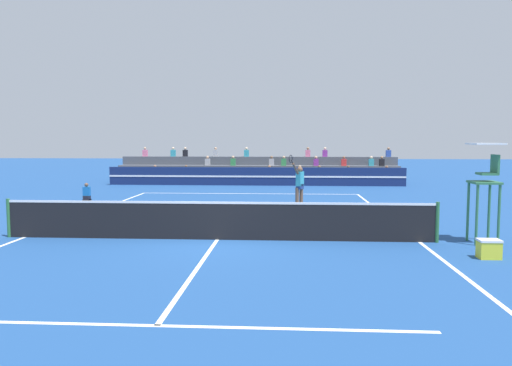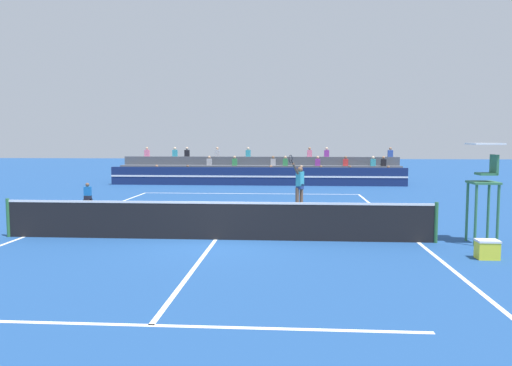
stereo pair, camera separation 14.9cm
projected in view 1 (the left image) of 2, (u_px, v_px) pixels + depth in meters
The scene contains 10 objects.
ground_plane at pixel (217, 240), 13.78m from camera, with size 120.00×120.00×0.00m, color navy.
court_lines at pixel (217, 240), 13.78m from camera, with size 11.10×23.90×0.01m.
tennis_net at pixel (217, 220), 13.74m from camera, with size 12.00×0.10×1.10m.
sponsor_banner_wall at pixel (255, 176), 30.25m from camera, with size 18.00×0.26×1.10m.
bleacher_stand at pixel (258, 172), 32.76m from camera, with size 18.20×2.85×2.28m.
umpire_chair at pixel (486, 179), 13.19m from camera, with size 0.76×0.84×2.67m.
ball_kid_courtside at pixel (87, 194), 22.24m from camera, with size 0.30×0.36×0.84m.
tennis_player at pixel (299, 186), 19.45m from camera, with size 0.71×1.26×2.27m.
tennis_ball at pixel (208, 227), 15.62m from camera, with size 0.07×0.07×0.07m, color #C6DB33.
equipment_cooler at pixel (489, 249), 11.58m from camera, with size 0.50×0.38×0.45m.
Camera 1 is at (1.91, -13.50, 2.75)m, focal length 35.00 mm.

